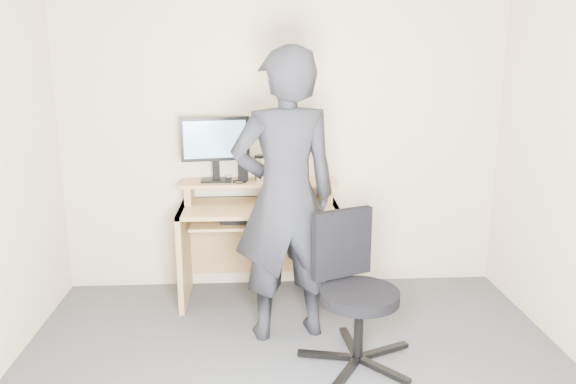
{
  "coord_description": "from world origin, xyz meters",
  "views": [
    {
      "loc": [
        -0.23,
        -2.67,
        1.86
      ],
      "look_at": [
        -0.0,
        1.05,
        0.95
      ],
      "focal_mm": 35.0,
      "sensor_mm": 36.0,
      "label": 1
    }
  ],
  "objects": [
    {
      "name": "charger",
      "position": [
        -0.43,
        1.54,
        0.93
      ],
      "size": [
        0.05,
        0.04,
        0.03
      ],
      "primitive_type": "cube",
      "rotation": [
        0.0,
        0.0,
        -0.01
      ],
      "color": "black",
      "rests_on": "desk"
    },
    {
      "name": "office_chair",
      "position": [
        0.36,
        0.49,
        0.5
      ],
      "size": [
        0.73,
        0.71,
        0.91
      ],
      "rotation": [
        0.0,
        0.0,
        0.41
      ],
      "color": "black",
      "rests_on": "ground"
    },
    {
      "name": "external_drive",
      "position": [
        -0.32,
        1.63,
        1.01
      ],
      "size": [
        0.08,
        0.14,
        0.2
      ],
      "primitive_type": "cube",
      "rotation": [
        0.0,
        0.0,
        0.1
      ],
      "color": "black",
      "rests_on": "desk"
    },
    {
      "name": "back_wall",
      "position": [
        0.0,
        1.75,
        1.25
      ],
      "size": [
        3.5,
        0.02,
        2.5
      ],
      "primitive_type": "cube",
      "color": "beige",
      "rests_on": "ground"
    },
    {
      "name": "keyboard",
      "position": [
        -0.25,
        1.36,
        0.67
      ],
      "size": [
        0.47,
        0.2,
        0.03
      ],
      "primitive_type": "cube",
      "rotation": [
        0.0,
        0.0,
        -0.05
      ],
      "color": "black",
      "rests_on": "desk"
    },
    {
      "name": "monitor",
      "position": [
        -0.53,
        1.59,
        1.21
      ],
      "size": [
        0.52,
        0.15,
        0.5
      ],
      "rotation": [
        0.0,
        0.0,
        0.17
      ],
      "color": "black",
      "rests_on": "desk"
    },
    {
      "name": "person",
      "position": [
        -0.03,
        0.85,
        0.96
      ],
      "size": [
        0.78,
        0.59,
        1.93
      ],
      "primitive_type": "imported",
      "rotation": [
        0.0,
        0.0,
        3.34
      ],
      "color": "black",
      "rests_on": "ground"
    },
    {
      "name": "mouse",
      "position": [
        0.17,
        1.35,
        0.77
      ],
      "size": [
        0.1,
        0.07,
        0.04
      ],
      "primitive_type": "ellipsoid",
      "rotation": [
        0.0,
        0.0,
        0.03
      ],
      "color": "black",
      "rests_on": "desk"
    },
    {
      "name": "smartphone",
      "position": [
        0.09,
        1.58,
        0.92
      ],
      "size": [
        0.07,
        0.13,
        0.01
      ],
      "primitive_type": "cube",
      "rotation": [
        0.0,
        0.0,
        0.05
      ],
      "color": "black",
      "rests_on": "desk"
    },
    {
      "name": "travel_mug",
      "position": [
        -0.19,
        1.6,
        1.0
      ],
      "size": [
        0.1,
        0.1,
        0.18
      ],
      "primitive_type": "cylinder",
      "rotation": [
        0.0,
        0.0,
        0.27
      ],
      "color": "silver",
      "rests_on": "desk"
    },
    {
      "name": "headphones",
      "position": [
        -0.37,
        1.65,
        0.92
      ],
      "size": [
        0.16,
        0.16,
        0.06
      ],
      "primitive_type": "torus",
      "rotation": [
        0.26,
        0.0,
        0.01
      ],
      "color": "silver",
      "rests_on": "desk"
    },
    {
      "name": "desk",
      "position": [
        -0.2,
        1.53,
        0.55
      ],
      "size": [
        1.2,
        0.6,
        0.91
      ],
      "color": "tan",
      "rests_on": "ground"
    }
  ]
}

